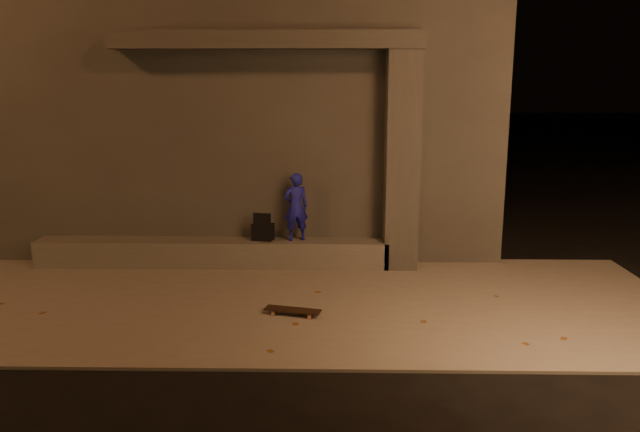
{
  "coord_description": "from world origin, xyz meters",
  "views": [
    {
      "loc": [
        0.54,
        -6.53,
        3.12
      ],
      "look_at": [
        0.38,
        2.0,
        1.29
      ],
      "focal_mm": 35.0,
      "sensor_mm": 36.0,
      "label": 1
    }
  ],
  "objects_px": {
    "column": "(402,162)",
    "skateboarder": "(296,207)",
    "backpack": "(263,230)",
    "skateboard": "(293,310)"
  },
  "relations": [
    {
      "from": "backpack",
      "to": "skateboarder",
      "type": "bearing_deg",
      "value": 14.22
    },
    {
      "from": "column",
      "to": "skateboarder",
      "type": "bearing_deg",
      "value": 180.0
    },
    {
      "from": "column",
      "to": "skateboarder",
      "type": "xyz_separation_m",
      "value": [
        -1.76,
        0.0,
        -0.77
      ]
    },
    {
      "from": "skateboarder",
      "to": "column",
      "type": "bearing_deg",
      "value": 163.07
    },
    {
      "from": "column",
      "to": "skateboarder",
      "type": "relative_size",
      "value": 3.11
    },
    {
      "from": "column",
      "to": "backpack",
      "type": "xyz_separation_m",
      "value": [
        -2.33,
        0.0,
        -1.18
      ]
    },
    {
      "from": "column",
      "to": "backpack",
      "type": "height_order",
      "value": "column"
    },
    {
      "from": "skateboarder",
      "to": "skateboard",
      "type": "height_order",
      "value": "skateboarder"
    },
    {
      "from": "skateboarder",
      "to": "backpack",
      "type": "xyz_separation_m",
      "value": [
        -0.56,
        0.0,
        -0.41
      ]
    },
    {
      "from": "column",
      "to": "backpack",
      "type": "distance_m",
      "value": 2.61
    }
  ]
}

